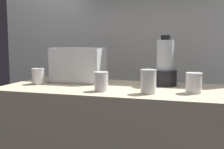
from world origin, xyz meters
name	(u,v)px	position (x,y,z in m)	size (l,w,h in m)	color
back_wall_unit	(138,32)	(0.00, 0.77, 1.27)	(2.60, 0.24, 2.50)	silver
carrot_display_bin	(79,71)	(-0.29, 0.15, 0.97)	(0.36, 0.22, 0.24)	white
blender_pitcher	(165,66)	(0.31, 0.16, 1.03)	(0.16, 0.16, 0.33)	black
juice_cup_pomegranate_far_left	(38,77)	(-0.51, -0.03, 0.95)	(0.09, 0.09, 0.11)	white
juice_cup_pomegranate_left	(101,83)	(-0.02, -0.16, 0.95)	(0.08, 0.08, 0.11)	white
juice_cup_carrot_middle	(148,83)	(0.26, -0.16, 0.96)	(0.09, 0.09, 0.14)	white
juice_cup_beet_right	(194,84)	(0.50, -0.07, 0.95)	(0.09, 0.09, 0.12)	white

